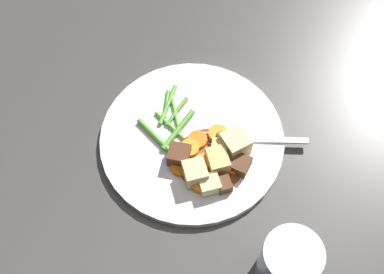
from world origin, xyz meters
The scene contains 29 objects.
ground_plane centered at (0.00, 0.00, 0.00)m, with size 3.00×3.00×0.00m, color #423F3D.
dinner_plate centered at (0.00, 0.00, 0.01)m, with size 0.29×0.29×0.01m, color white.
stew_sauce centered at (0.05, -0.01, 0.01)m, with size 0.11×0.11×0.00m, color brown.
carrot_slice_0 centered at (0.03, 0.03, 0.02)m, with size 0.03×0.03×0.01m, color orange.
carrot_slice_1 centered at (0.08, 0.00, 0.02)m, with size 0.02×0.02×0.01m, color orange.
carrot_slice_2 centered at (0.04, -0.02, 0.02)m, with size 0.03×0.03×0.01m, color orange.
carrot_slice_3 centered at (0.01, -0.02, 0.02)m, with size 0.03×0.03×0.01m, color orange.
carrot_slice_4 centered at (0.02, -0.05, 0.02)m, with size 0.03×0.03×0.01m, color orange.
carrot_slice_5 centered at (0.06, -0.05, 0.02)m, with size 0.03×0.03×0.01m, color orange.
carrot_slice_6 centered at (0.01, 0.00, 0.02)m, with size 0.03×0.03×0.01m, color orange.
carrot_slice_7 centered at (0.07, 0.02, 0.02)m, with size 0.03×0.03×0.01m, color orange.
potato_chunk_0 centered at (0.08, -0.05, 0.02)m, with size 0.03×0.03×0.02m, color #EAD68C.
potato_chunk_1 centered at (0.05, 0.01, 0.02)m, with size 0.02×0.02×0.02m, color #DBBC6B.
potato_chunk_2 centered at (0.06, 0.03, 0.03)m, with size 0.04×0.04×0.03m, color #EAD68C.
potato_chunk_3 centered at (0.06, -0.01, 0.03)m, with size 0.03×0.04×0.03m, color #DBBC6B.
potato_chunk_4 centered at (0.05, -0.05, 0.03)m, with size 0.03×0.03×0.03m, color #EAD68C.
meat_chunk_0 centered at (0.09, -0.03, 0.02)m, with size 0.02×0.02×0.02m, color #56331E.
meat_chunk_1 centered at (0.09, 0.01, 0.02)m, with size 0.03×0.03×0.02m, color #56331E.
meat_chunk_2 centered at (0.01, -0.04, 0.02)m, with size 0.03×0.03×0.02m, color #56331E.
meat_chunk_3 centered at (0.05, 0.02, 0.02)m, with size 0.03×0.02×0.02m, color #56331E.
green_bean_0 centered at (-0.05, 0.02, 0.02)m, with size 0.01×0.01×0.06m, color #599E38.
green_bean_1 centered at (-0.05, 0.01, 0.02)m, with size 0.01×0.01×0.08m, color #66AD42.
green_bean_2 centered at (-0.02, -0.01, 0.02)m, with size 0.01×0.01×0.08m, color #599E38.
green_bean_3 centered at (-0.07, 0.02, 0.02)m, with size 0.01×0.01×0.08m, color #599E38.
green_bean_4 centered at (-0.04, -0.01, 0.02)m, with size 0.01×0.01×0.07m, color #66AD42.
green_bean_5 centered at (-0.07, 0.02, 0.02)m, with size 0.01×0.01×0.05m, color #599E38.
green_bean_6 centered at (-0.04, -0.04, 0.02)m, with size 0.01×0.01×0.08m, color #599E38.
fork centered at (0.07, 0.05, 0.01)m, with size 0.14×0.12×0.00m.
water_glass centered at (0.23, -0.07, 0.04)m, with size 0.08×0.08×0.09m, color silver.
Camera 1 is at (0.26, -0.29, 0.69)m, focal length 47.46 mm.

